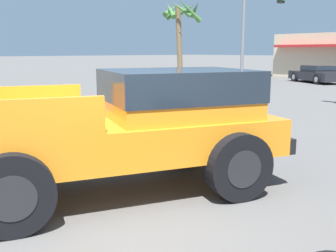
{
  "coord_description": "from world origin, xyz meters",
  "views": [
    {
      "loc": [
        4.4,
        -2.78,
        2.14
      ],
      "look_at": [
        -0.5,
        1.42,
        0.9
      ],
      "focal_mm": 42.0,
      "sensor_mm": 36.0,
      "label": 1
    }
  ],
  "objects_px": {
    "palm_tree_tall": "(181,20)",
    "traffic_light_main": "(261,12)",
    "orange_pickup_truck": "(140,122)",
    "parked_car_dark": "(317,74)"
  },
  "relations": [
    {
      "from": "palm_tree_tall",
      "to": "traffic_light_main",
      "type": "bearing_deg",
      "value": -13.73
    },
    {
      "from": "orange_pickup_truck",
      "to": "parked_car_dark",
      "type": "relative_size",
      "value": 1.21
    },
    {
      "from": "traffic_light_main",
      "to": "parked_car_dark",
      "type": "bearing_deg",
      "value": 9.77
    },
    {
      "from": "orange_pickup_truck",
      "to": "palm_tree_tall",
      "type": "height_order",
      "value": "palm_tree_tall"
    },
    {
      "from": "traffic_light_main",
      "to": "palm_tree_tall",
      "type": "xyz_separation_m",
      "value": [
        -7.98,
        1.95,
        0.14
      ]
    },
    {
      "from": "traffic_light_main",
      "to": "palm_tree_tall",
      "type": "bearing_deg",
      "value": 76.27
    },
    {
      "from": "parked_car_dark",
      "to": "orange_pickup_truck",
      "type": "bearing_deg",
      "value": -131.9
    },
    {
      "from": "parked_car_dark",
      "to": "palm_tree_tall",
      "type": "height_order",
      "value": "palm_tree_tall"
    },
    {
      "from": "parked_car_dark",
      "to": "traffic_light_main",
      "type": "relative_size",
      "value": 0.78
    },
    {
      "from": "orange_pickup_truck",
      "to": "traffic_light_main",
      "type": "height_order",
      "value": "traffic_light_main"
    }
  ]
}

